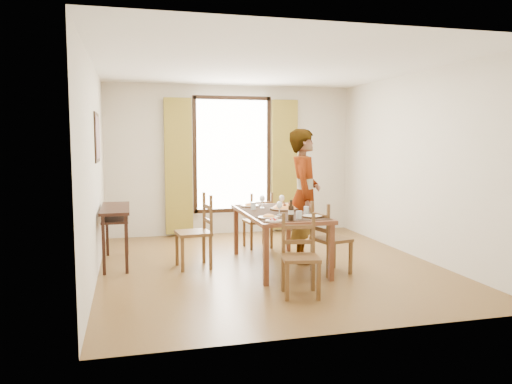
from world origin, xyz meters
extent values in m
plane|color=#4C3118|center=(0.00, 0.00, 0.00)|extent=(5.00, 5.00, 0.00)
cube|color=beige|center=(0.00, 2.50, 1.35)|extent=(4.50, 0.10, 2.70)
cube|color=beige|center=(0.00, -2.50, 1.35)|extent=(4.50, 0.10, 2.70)
cube|color=beige|center=(-2.25, 0.00, 1.35)|extent=(0.10, 5.00, 2.70)
cube|color=beige|center=(2.25, 0.00, 1.35)|extent=(0.10, 5.00, 2.70)
cube|color=white|center=(0.00, 0.00, 2.72)|extent=(4.50, 5.00, 0.04)
cube|color=white|center=(0.00, 2.47, 1.45)|extent=(1.30, 0.04, 2.00)
cube|color=olive|center=(-0.98, 2.41, 1.25)|extent=(0.48, 0.10, 2.40)
cube|color=olive|center=(0.98, 2.41, 1.25)|extent=(0.48, 0.10, 2.40)
cube|color=black|center=(-2.24, 0.60, 1.75)|extent=(0.02, 0.86, 0.66)
cube|color=#D15927|center=(-2.23, 0.60, 1.75)|extent=(0.01, 0.76, 0.56)
cube|color=black|center=(-2.03, 0.60, 0.78)|extent=(0.38, 1.20, 0.04)
cube|color=black|center=(-2.03, 0.60, 0.66)|extent=(0.34, 1.10, 0.03)
cube|color=black|center=(-2.17, 0.05, 0.38)|extent=(0.04, 0.04, 0.76)
cube|color=black|center=(-2.17, 1.15, 0.38)|extent=(0.04, 0.04, 0.76)
cube|color=black|center=(-1.89, 0.05, 0.38)|extent=(0.04, 0.04, 0.76)
cube|color=black|center=(-1.89, 1.15, 0.38)|extent=(0.04, 0.04, 0.76)
cube|color=brown|center=(0.12, -0.07, 0.72)|extent=(0.95, 1.81, 0.05)
cube|color=black|center=(0.12, -0.07, 0.75)|extent=(0.87, 1.66, 0.01)
cube|color=brown|center=(-0.29, -0.92, 0.35)|extent=(0.06, 0.06, 0.70)
cube|color=brown|center=(-0.29, 0.77, 0.35)|extent=(0.06, 0.06, 0.70)
cube|color=brown|center=(0.53, -0.92, 0.35)|extent=(0.06, 0.06, 0.70)
cube|color=brown|center=(0.53, 0.77, 0.35)|extent=(0.06, 0.06, 0.70)
cube|color=brown|center=(-1.02, 0.14, 0.47)|extent=(0.48, 0.48, 0.04)
cube|color=brown|center=(-1.22, 0.31, 0.24)|extent=(0.04, 0.04, 0.47)
cube|color=brown|center=(-0.85, 0.35, 0.24)|extent=(0.04, 0.04, 0.47)
cube|color=brown|center=(-1.19, -0.06, 0.24)|extent=(0.04, 0.04, 0.47)
cube|color=brown|center=(-0.81, -0.02, 0.24)|extent=(0.04, 0.04, 0.47)
cube|color=brown|center=(-0.84, 0.35, 0.74)|extent=(0.04, 0.04, 0.53)
cube|color=brown|center=(-0.80, -0.02, 0.74)|extent=(0.04, 0.04, 0.53)
cube|color=brown|center=(-0.82, 0.16, 0.63)|extent=(0.06, 0.38, 0.05)
cube|color=brown|center=(-0.82, 0.16, 0.82)|extent=(0.06, 0.38, 0.05)
cube|color=brown|center=(0.14, 1.16, 0.42)|extent=(0.44, 0.44, 0.04)
cube|color=brown|center=(0.29, 1.35, 0.21)|extent=(0.04, 0.04, 0.42)
cube|color=brown|center=(0.33, 1.02, 0.21)|extent=(0.04, 0.04, 0.42)
cube|color=brown|center=(-0.04, 1.31, 0.21)|extent=(0.04, 0.04, 0.42)
cube|color=brown|center=(-0.01, 0.98, 0.21)|extent=(0.04, 0.04, 0.42)
cube|color=brown|center=(0.33, 1.01, 0.66)|extent=(0.03, 0.03, 0.47)
cube|color=brown|center=(0.00, 0.97, 0.66)|extent=(0.03, 0.03, 0.47)
cube|color=brown|center=(0.16, 0.99, 0.56)|extent=(0.34, 0.06, 0.05)
cube|color=brown|center=(0.16, 0.99, 0.73)|extent=(0.34, 0.06, 0.05)
cube|color=brown|center=(-0.03, -1.38, 0.43)|extent=(0.46, 0.46, 0.04)
cube|color=brown|center=(-0.23, -1.52, 0.21)|extent=(0.04, 0.04, 0.43)
cube|color=brown|center=(-0.16, -1.18, 0.21)|extent=(0.04, 0.04, 0.43)
cube|color=brown|center=(0.11, -1.58, 0.21)|extent=(0.04, 0.04, 0.43)
cube|color=brown|center=(0.17, -1.24, 0.21)|extent=(0.04, 0.04, 0.43)
cube|color=brown|center=(-0.16, -1.17, 0.66)|extent=(0.03, 0.03, 0.47)
cube|color=brown|center=(0.17, -1.24, 0.66)|extent=(0.03, 0.03, 0.47)
cube|color=brown|center=(0.01, -1.20, 0.57)|extent=(0.34, 0.09, 0.05)
cube|color=brown|center=(0.01, -1.20, 0.74)|extent=(0.34, 0.09, 0.05)
cube|color=brown|center=(0.68, -0.57, 0.44)|extent=(0.50, 0.50, 0.04)
cube|color=brown|center=(0.89, -0.70, 0.22)|extent=(0.04, 0.04, 0.44)
cube|color=brown|center=(0.55, -0.78, 0.22)|extent=(0.04, 0.04, 0.44)
cube|color=brown|center=(0.81, -0.35, 0.22)|extent=(0.04, 0.04, 0.44)
cube|color=brown|center=(0.47, -0.44, 0.22)|extent=(0.04, 0.04, 0.44)
cube|color=brown|center=(0.54, -0.78, 0.68)|extent=(0.04, 0.04, 0.49)
cube|color=brown|center=(0.46, -0.44, 0.68)|extent=(0.04, 0.04, 0.49)
cube|color=brown|center=(0.50, -0.61, 0.59)|extent=(0.11, 0.35, 0.05)
cube|color=brown|center=(0.50, -0.61, 0.76)|extent=(0.11, 0.35, 0.05)
imported|color=gray|center=(0.55, 0.12, 0.94)|extent=(1.01, 0.94, 1.87)
cylinder|color=silver|center=(0.40, -0.38, 0.81)|extent=(0.07, 0.07, 0.10)
cylinder|color=silver|center=(-0.17, 0.20, 0.81)|extent=(0.07, 0.07, 0.10)
cylinder|color=silver|center=(0.17, -0.75, 0.81)|extent=(0.07, 0.07, 0.10)
camera|label=1|loc=(-1.84, -6.46, 1.72)|focal=35.00mm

